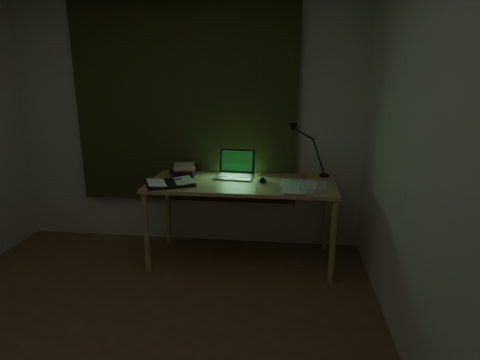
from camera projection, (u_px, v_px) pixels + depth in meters
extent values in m
cube|color=silver|center=(186.00, 122.00, 3.99)|extent=(3.50, 0.00, 2.50)
cube|color=silver|center=(446.00, 178.00, 1.88)|extent=(0.00, 4.00, 2.50)
cube|color=#33361B|center=(185.00, 102.00, 3.90)|extent=(2.20, 0.06, 2.00)
ellipsoid|color=black|center=(262.00, 180.00, 3.61)|extent=(0.08, 0.11, 0.04)
cube|color=yellow|center=(313.00, 176.00, 3.78)|extent=(0.08, 0.08, 0.02)
cube|color=#E0577A|center=(304.00, 176.00, 3.80)|extent=(0.09, 0.09, 0.01)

